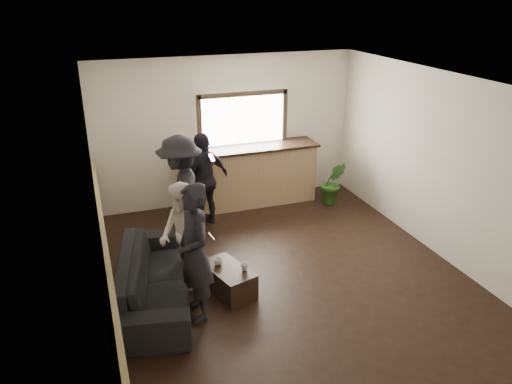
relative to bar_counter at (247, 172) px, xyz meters
name	(u,v)px	position (x,y,z in m)	size (l,w,h in m)	color
ground	(286,275)	(-0.30, -2.70, -0.64)	(5.00, 6.00, 0.01)	black
room_shell	(237,189)	(-1.04, -2.70, 0.83)	(5.01, 6.01, 2.80)	silver
bar_counter	(247,172)	(0.00, 0.00, 0.00)	(2.70, 0.68, 2.13)	#A07D56
sofa	(155,278)	(-2.20, -2.68, -0.30)	(2.33, 0.91, 0.68)	black
coffee_table	(228,280)	(-1.22, -2.80, -0.46)	(0.45, 0.81, 0.36)	black
cup_a	(218,262)	(-1.32, -2.66, -0.24)	(0.11, 0.11, 0.09)	silver
cup_b	(245,267)	(-1.02, -2.92, -0.23)	(0.11, 0.11, 0.10)	silver
potted_plant	(333,183)	(1.55, -0.55, -0.21)	(0.47, 0.38, 0.85)	#2D6623
person_a	(194,253)	(-1.75, -3.18, 0.26)	(0.53, 0.71, 1.80)	black
person_b	(183,237)	(-1.75, -2.44, 0.12)	(0.73, 0.85, 1.52)	silver
person_c	(181,194)	(-1.54, -1.37, 0.30)	(0.95, 1.33, 1.87)	black
person_d	(204,180)	(-0.99, -0.64, 0.20)	(1.06, 0.78, 1.67)	black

